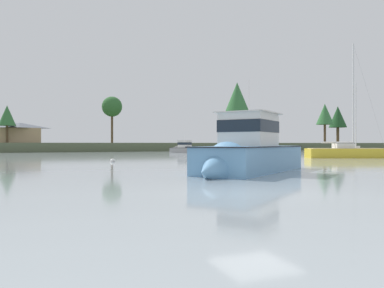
# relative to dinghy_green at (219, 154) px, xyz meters

# --- Properties ---
(ground_plane) EXTENTS (408.01, 408.01, 0.00)m
(ground_plane) POSITION_rel_dinghy_green_xyz_m (-16.53, -36.30, -0.15)
(ground_plane) COLOR #939EA3
(far_shore_bank) EXTENTS (183.61, 58.47, 1.78)m
(far_shore_bank) POSITION_rel_dinghy_green_xyz_m (-16.53, 54.91, 0.74)
(far_shore_bank) COLOR #4C563D
(far_shore_bank) RESTS_ON ground
(dinghy_green) EXTENTS (1.90, 3.33, 0.61)m
(dinghy_green) POSITION_rel_dinghy_green_xyz_m (0.00, 0.00, 0.00)
(dinghy_green) COLOR #236B3D
(dinghy_green) RESTS_ON ground
(cruiser_skyblue) EXTENTS (10.53, 8.95, 6.34)m
(cruiser_skyblue) POSITION_rel_dinghy_green_xyz_m (-12.62, -29.07, 0.59)
(cruiser_skyblue) COLOR #669ECC
(cruiser_skyblue) RESTS_ON ground
(sailboat_yellow) EXTENTS (9.28, 5.84, 13.79)m
(sailboat_yellow) POSITION_rel_dinghy_green_xyz_m (9.00, -14.69, 0.13)
(sailboat_yellow) COLOR gold
(sailboat_yellow) RESTS_ON ground
(cruiser_grey) EXTENTS (5.73, 6.59, 3.98)m
(cruiser_grey) POSITION_rel_dinghy_green_xyz_m (0.54, 16.03, 0.33)
(cruiser_grey) COLOR gray
(cruiser_grey) RESTS_ON ground
(dinghy_navy) EXTENTS (2.03, 3.93, 0.60)m
(dinghy_navy) POSITION_rel_dinghy_green_xyz_m (13.02, 18.10, -0.00)
(dinghy_navy) COLOR navy
(dinghy_navy) RESTS_ON ground
(sailboat_white) EXTENTS (6.62, 6.71, 11.31)m
(sailboat_white) POSITION_rel_dinghy_green_xyz_m (20.80, -4.54, 0.09)
(sailboat_white) COLOR white
(sailboat_white) RESTS_ON ground
(mooring_buoy_white) EXTENTS (0.43, 0.43, 0.48)m
(mooring_buoy_white) POSITION_rel_dinghy_green_xyz_m (-17.43, -13.97, -0.07)
(mooring_buoy_white) COLOR white
(mooring_buoy_white) RESTS_ON ground
(mooring_buoy_green) EXTENTS (0.39, 0.39, 0.44)m
(mooring_buoy_green) POSITION_rel_dinghy_green_xyz_m (-3.77, -20.99, -0.08)
(mooring_buoy_green) COLOR #1E8C47
(mooring_buoy_green) RESTS_ON ground
(mooring_buoy_red) EXTENTS (0.44, 0.44, 0.49)m
(mooring_buoy_red) POSITION_rel_dinghy_green_xyz_m (15.45, 9.54, -0.07)
(mooring_buoy_red) COLOR red
(mooring_buoy_red) RESTS_ON ground
(shore_tree_inland_b) EXTENTS (3.56, 3.56, 7.74)m
(shore_tree_inland_b) POSITION_rel_dinghy_green_xyz_m (29.30, 55.56, 7.48)
(shore_tree_inland_b) COLOR brown
(shore_tree_inland_b) RESTS_ON far_shore_bank
(shore_tree_inland_a) EXTENTS (4.15, 4.15, 9.37)m
(shore_tree_inland_a) POSITION_rel_dinghy_green_xyz_m (-31.55, 55.25, 8.38)
(shore_tree_inland_a) COLOR brown
(shore_tree_inland_a) RESTS_ON far_shore_bank
(shore_tree_left) EXTENTS (5.01, 5.01, 10.64)m
(shore_tree_left) POSITION_rel_dinghy_green_xyz_m (55.86, 35.97, 9.09)
(shore_tree_left) COLOR brown
(shore_tree_left) RESTS_ON far_shore_bank
(shore_tree_right_mid) EXTENTS (7.37, 7.37, 14.42)m
(shore_tree_right_mid) POSITION_rel_dinghy_green_xyz_m (19.64, 30.26, 11.50)
(shore_tree_right_mid) COLOR brown
(shore_tree_right_mid) RESTS_ON far_shore_bank
(shore_tree_far_left) EXTENTS (4.46, 4.46, 10.30)m
(shore_tree_far_left) POSITION_rel_dinghy_green_xyz_m (45.41, 29.57, 9.11)
(shore_tree_far_left) COLOR brown
(shore_tree_far_left) RESTS_ON far_shore_bank
(shore_tree_far_right) EXTENTS (5.27, 5.27, 12.14)m
(shore_tree_far_right) POSITION_rel_dinghy_green_xyz_m (-6.49, 50.17, 11.03)
(shore_tree_far_right) COLOR brown
(shore_tree_far_right) RESTS_ON far_shore_bank
(cottage_behind_trees) EXTENTS (11.07, 6.81, 5.32)m
(cottage_behind_trees) POSITION_rel_dinghy_green_xyz_m (-28.87, 59.58, 4.37)
(cottage_behind_trees) COLOR tan
(cottage_behind_trees) RESTS_ON far_shore_bank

